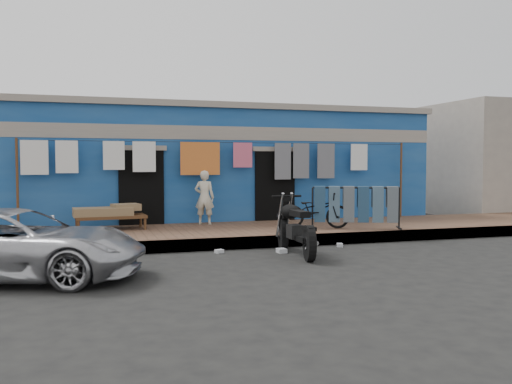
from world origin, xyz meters
name	(u,v)px	position (x,y,z in m)	size (l,w,h in m)	color
ground	(289,261)	(0.00, 0.00, 0.00)	(80.00, 80.00, 0.00)	black
sidewalk	(243,233)	(0.00, 3.00, 0.12)	(28.00, 3.00, 0.25)	brown
curb	(262,242)	(0.00, 1.55, 0.12)	(28.00, 0.10, 0.25)	gray
building	(207,166)	(0.00, 6.99, 1.69)	(12.20, 5.20, 3.36)	navy
neighbor_right	(504,160)	(11.00, 7.00, 1.90)	(6.00, 5.00, 3.80)	#9E9384
clothesline	(215,162)	(-0.39, 4.25, 1.82)	(10.06, 0.06, 2.10)	brown
car	(16,243)	(-4.53, -0.26, 0.56)	(1.80, 3.96, 1.12)	silver
seated_person	(204,197)	(-0.70, 4.05, 0.92)	(0.48, 0.32, 1.35)	beige
bicycle	(315,206)	(1.60, 2.49, 0.76)	(0.56, 1.59, 1.03)	black
motorcycle	(295,226)	(0.33, 0.51, 0.57)	(0.62, 1.75, 1.13)	black
charpoy	(111,218)	(-2.97, 3.65, 0.53)	(1.70, 0.91, 0.55)	brown
jeans_rack	(356,207)	(2.51, 2.22, 0.76)	(2.12, 1.18, 1.01)	black
litter_a	(219,251)	(-1.01, 1.20, 0.03)	(0.16, 0.12, 0.07)	silver
litter_b	(340,245)	(1.61, 1.20, 0.04)	(0.15, 0.11, 0.08)	silver
litter_c	(282,251)	(0.17, 0.86, 0.04)	(0.21, 0.17, 0.08)	silver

